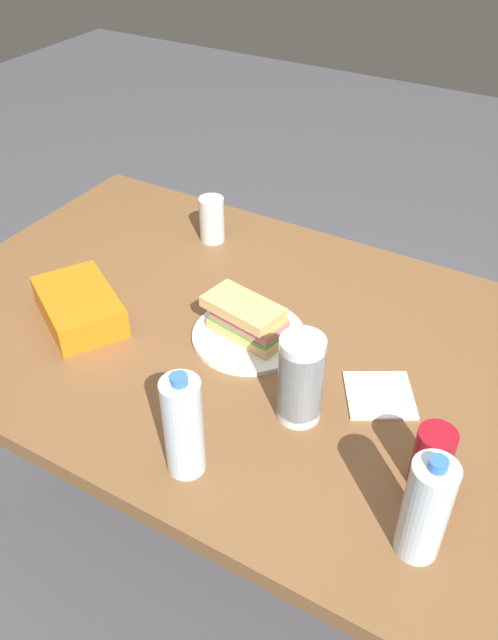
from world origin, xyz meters
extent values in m
plane|color=#4C4C51|center=(0.00, 0.00, 0.00)|extent=(8.00, 8.00, 0.00)
cube|color=brown|center=(0.00, 0.00, 0.71)|extent=(1.59, 0.96, 0.04)
cylinder|color=brown|center=(0.71, -0.40, 0.35)|extent=(0.07, 0.07, 0.69)
cylinder|color=white|center=(0.02, 0.01, 0.74)|extent=(0.25, 0.25, 0.01)
cube|color=#DBB26B|center=(0.02, 0.01, 0.76)|extent=(0.18, 0.12, 0.02)
cube|color=#599E3F|center=(0.02, 0.01, 0.77)|extent=(0.18, 0.11, 0.01)
cube|color=#C6727A|center=(0.02, 0.01, 0.79)|extent=(0.17, 0.11, 0.02)
cube|color=yellow|center=(0.02, 0.01, 0.80)|extent=(0.16, 0.10, 0.01)
cube|color=#DBB26B|center=(0.04, 0.01, 0.82)|extent=(0.18, 0.12, 0.02)
cylinder|color=maroon|center=(-0.43, 0.19, 0.80)|extent=(0.07, 0.07, 0.12)
cube|color=orange|center=(0.39, 0.14, 0.77)|extent=(0.27, 0.25, 0.07)
cylinder|color=silver|center=(-0.46, 0.32, 0.83)|extent=(0.07, 0.07, 0.19)
cylinder|color=blue|center=(-0.46, 0.32, 0.94)|extent=(0.03, 0.03, 0.02)
cylinder|color=silver|center=(-0.17, 0.16, 0.78)|extent=(0.08, 0.08, 0.09)
cylinder|color=silver|center=(-0.17, 0.16, 0.80)|extent=(0.08, 0.08, 0.09)
cylinder|color=silver|center=(-0.17, 0.16, 0.82)|extent=(0.08, 0.08, 0.09)
cylinder|color=silver|center=(-0.17, 0.16, 0.84)|extent=(0.08, 0.08, 0.09)
cylinder|color=silver|center=(-0.17, 0.16, 0.85)|extent=(0.08, 0.08, 0.09)
cylinder|color=silver|center=(-0.17, 0.16, 0.87)|extent=(0.08, 0.08, 0.09)
cylinder|color=silver|center=(-0.06, 0.37, 0.84)|extent=(0.07, 0.07, 0.20)
cylinder|color=blue|center=(-0.06, 0.37, 0.94)|extent=(0.03, 0.03, 0.02)
cylinder|color=silver|center=(0.31, -0.30, 0.80)|extent=(0.07, 0.07, 0.12)
cube|color=white|center=(-0.29, 0.03, 0.74)|extent=(0.18, 0.18, 0.01)
camera|label=1|loc=(-0.52, 0.94, 1.64)|focal=36.28mm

